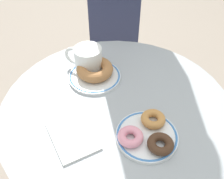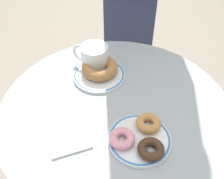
{
  "view_description": "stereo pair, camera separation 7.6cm",
  "coord_description": "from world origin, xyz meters",
  "px_view_note": "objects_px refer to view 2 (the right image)",
  "views": [
    {
      "loc": [
        0.37,
        -0.38,
        1.32
      ],
      "look_at": [
        -0.03,
        0.01,
        0.79
      ],
      "focal_mm": 41.86,
      "sensor_mm": 36.0,
      "label": 1
    },
    {
      "loc": [
        0.42,
        -0.32,
        1.32
      ],
      "look_at": [
        -0.03,
        0.01,
        0.79
      ],
      "focal_mm": 41.86,
      "sensor_mm": 36.0,
      "label": 2
    }
  ],
  "objects_px": {
    "plate_right": "(139,139)",
    "donut_cinnamon": "(100,68)",
    "cafe_table": "(115,146)",
    "donut_chocolate": "(151,149)",
    "paper_napkin": "(66,130)",
    "donut_old_fashioned": "(148,123)",
    "donut_pink_frosted": "(122,138)",
    "coffee_mug": "(94,57)",
    "plate_left": "(99,75)"
  },
  "relations": [
    {
      "from": "coffee_mug",
      "to": "paper_napkin",
      "type": "bearing_deg",
      "value": -49.15
    },
    {
      "from": "donut_chocolate",
      "to": "donut_pink_frosted",
      "type": "relative_size",
      "value": 1.0
    },
    {
      "from": "cafe_table",
      "to": "donut_old_fashioned",
      "type": "relative_size",
      "value": 11.2
    },
    {
      "from": "donut_cinnamon",
      "to": "coffee_mug",
      "type": "relative_size",
      "value": 0.98
    },
    {
      "from": "plate_right",
      "to": "coffee_mug",
      "type": "bearing_deg",
      "value": 167.74
    },
    {
      "from": "donut_old_fashioned",
      "to": "donut_pink_frosted",
      "type": "relative_size",
      "value": 1.0
    },
    {
      "from": "cafe_table",
      "to": "donut_old_fashioned",
      "type": "xyz_separation_m",
      "value": [
        0.12,
        0.02,
        0.23
      ]
    },
    {
      "from": "donut_chocolate",
      "to": "coffee_mug",
      "type": "bearing_deg",
      "value": 168.51
    },
    {
      "from": "donut_old_fashioned",
      "to": "coffee_mug",
      "type": "height_order",
      "value": "coffee_mug"
    },
    {
      "from": "plate_right",
      "to": "donut_old_fashioned",
      "type": "xyz_separation_m",
      "value": [
        -0.02,
        0.04,
        0.02
      ]
    },
    {
      "from": "donut_chocolate",
      "to": "donut_old_fashioned",
      "type": "distance_m",
      "value": 0.08
    },
    {
      "from": "cafe_table",
      "to": "plate_right",
      "type": "bearing_deg",
      "value": -9.89
    },
    {
      "from": "cafe_table",
      "to": "donut_pink_frosted",
      "type": "xyz_separation_m",
      "value": [
        0.12,
        -0.07,
        0.23
      ]
    },
    {
      "from": "donut_cinnamon",
      "to": "donut_pink_frosted",
      "type": "distance_m",
      "value": 0.28
    },
    {
      "from": "plate_right",
      "to": "donut_old_fashioned",
      "type": "distance_m",
      "value": 0.05
    },
    {
      "from": "cafe_table",
      "to": "donut_pink_frosted",
      "type": "bearing_deg",
      "value": -29.55
    },
    {
      "from": "coffee_mug",
      "to": "donut_chocolate",
      "type": "bearing_deg",
      "value": -11.49
    },
    {
      "from": "plate_left",
      "to": "donut_chocolate",
      "type": "bearing_deg",
      "value": -11.05
    },
    {
      "from": "donut_pink_frosted",
      "to": "donut_old_fashioned",
      "type": "bearing_deg",
      "value": 88.28
    },
    {
      "from": "donut_cinnamon",
      "to": "donut_chocolate",
      "type": "xyz_separation_m",
      "value": [
        0.33,
        -0.07,
        -0.01
      ]
    },
    {
      "from": "cafe_table",
      "to": "donut_chocolate",
      "type": "bearing_deg",
      "value": -8.92
    },
    {
      "from": "plate_right",
      "to": "donut_pink_frosted",
      "type": "bearing_deg",
      "value": -114.91
    },
    {
      "from": "plate_right",
      "to": "donut_old_fashioned",
      "type": "relative_size",
      "value": 2.46
    },
    {
      "from": "plate_right",
      "to": "paper_napkin",
      "type": "distance_m",
      "value": 0.2
    },
    {
      "from": "cafe_table",
      "to": "plate_left",
      "type": "bearing_deg",
      "value": 166.14
    },
    {
      "from": "paper_napkin",
      "to": "donut_pink_frosted",
      "type": "bearing_deg",
      "value": 38.4
    },
    {
      "from": "donut_pink_frosted",
      "to": "paper_napkin",
      "type": "distance_m",
      "value": 0.16
    },
    {
      "from": "cafe_table",
      "to": "paper_napkin",
      "type": "bearing_deg",
      "value": -91.63
    },
    {
      "from": "cafe_table",
      "to": "donut_chocolate",
      "type": "height_order",
      "value": "donut_chocolate"
    },
    {
      "from": "donut_old_fashioned",
      "to": "donut_pink_frosted",
      "type": "xyz_separation_m",
      "value": [
        -0.0,
        -0.09,
        0.0
      ]
    },
    {
      "from": "donut_cinnamon",
      "to": "donut_chocolate",
      "type": "height_order",
      "value": "donut_cinnamon"
    },
    {
      "from": "donut_chocolate",
      "to": "donut_pink_frosted",
      "type": "distance_m",
      "value": 0.08
    },
    {
      "from": "plate_left",
      "to": "donut_pink_frosted",
      "type": "relative_size",
      "value": 2.56
    },
    {
      "from": "donut_chocolate",
      "to": "paper_napkin",
      "type": "bearing_deg",
      "value": -144.53
    },
    {
      "from": "plate_left",
      "to": "paper_napkin",
      "type": "bearing_deg",
      "value": -56.08
    },
    {
      "from": "paper_napkin",
      "to": "donut_cinnamon",
      "type": "bearing_deg",
      "value": 124.19
    },
    {
      "from": "plate_right",
      "to": "donut_cinnamon",
      "type": "relative_size",
      "value": 1.38
    },
    {
      "from": "donut_pink_frosted",
      "to": "coffee_mug",
      "type": "relative_size",
      "value": 0.54
    },
    {
      "from": "donut_old_fashioned",
      "to": "paper_napkin",
      "type": "relative_size",
      "value": 0.45
    },
    {
      "from": "donut_old_fashioned",
      "to": "donut_chocolate",
      "type": "bearing_deg",
      "value": -37.29
    },
    {
      "from": "donut_pink_frosted",
      "to": "plate_right",
      "type": "bearing_deg",
      "value": 65.09
    },
    {
      "from": "donut_cinnamon",
      "to": "paper_napkin",
      "type": "xyz_separation_m",
      "value": [
        0.14,
        -0.2,
        -0.03
      ]
    },
    {
      "from": "plate_left",
      "to": "donut_pink_frosted",
      "type": "distance_m",
      "value": 0.28
    },
    {
      "from": "cafe_table",
      "to": "donut_cinnamon",
      "type": "distance_m",
      "value": 0.28
    },
    {
      "from": "donut_chocolate",
      "to": "donut_old_fashioned",
      "type": "bearing_deg",
      "value": 142.71
    },
    {
      "from": "cafe_table",
      "to": "paper_napkin",
      "type": "height_order",
      "value": "paper_napkin"
    },
    {
      "from": "donut_cinnamon",
      "to": "donut_old_fashioned",
      "type": "height_order",
      "value": "donut_cinnamon"
    },
    {
      "from": "donut_pink_frosted",
      "to": "paper_napkin",
      "type": "bearing_deg",
      "value": -141.6
    },
    {
      "from": "donut_cinnamon",
      "to": "donut_old_fashioned",
      "type": "bearing_deg",
      "value": -4.49
    },
    {
      "from": "plate_right",
      "to": "coffee_mug",
      "type": "relative_size",
      "value": 1.34
    }
  ]
}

